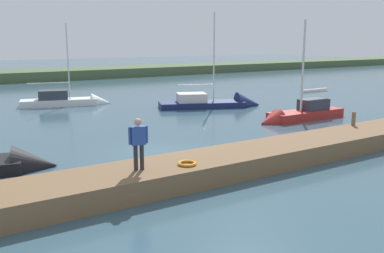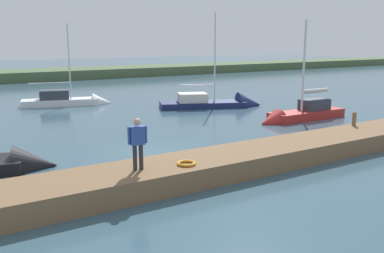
{
  "view_description": "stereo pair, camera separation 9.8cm",
  "coord_description": "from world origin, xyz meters",
  "px_view_note": "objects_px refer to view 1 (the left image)",
  "views": [
    {
      "loc": [
        8.58,
        16.47,
        4.99
      ],
      "look_at": [
        -1.39,
        0.77,
        1.19
      ],
      "focal_mm": 39.54,
      "sensor_mm": 36.0,
      "label": 1
    },
    {
      "loc": [
        8.5,
        16.53,
        4.99
      ],
      "look_at": [
        -1.39,
        0.77,
        1.19
      ],
      "focal_mm": 39.54,
      "sensor_mm": 36.0,
      "label": 2
    }
  ],
  "objects_px": {
    "mooring_post_near": "(354,119)",
    "sailboat_outer_mooring": "(70,103)",
    "life_ring_buoy": "(187,163)",
    "sailboat_far_left": "(298,117)",
    "person_on_dock": "(138,140)",
    "sailboat_inner_slip": "(219,104)"
  },
  "relations": [
    {
      "from": "sailboat_inner_slip",
      "to": "person_on_dock",
      "type": "xyz_separation_m",
      "value": [
        13.09,
        13.5,
        1.59
      ]
    },
    {
      "from": "mooring_post_near",
      "to": "person_on_dock",
      "type": "distance_m",
      "value": 12.47
    },
    {
      "from": "sailboat_inner_slip",
      "to": "person_on_dock",
      "type": "distance_m",
      "value": 18.87
    },
    {
      "from": "sailboat_inner_slip",
      "to": "person_on_dock",
      "type": "bearing_deg",
      "value": -112.31
    },
    {
      "from": "sailboat_outer_mooring",
      "to": "person_on_dock",
      "type": "bearing_deg",
      "value": -85.46
    },
    {
      "from": "sailboat_inner_slip",
      "to": "life_ring_buoy",
      "type": "bearing_deg",
      "value": -107.73
    },
    {
      "from": "life_ring_buoy",
      "to": "person_on_dock",
      "type": "bearing_deg",
      "value": -12.29
    },
    {
      "from": "life_ring_buoy",
      "to": "sailboat_outer_mooring",
      "type": "distance_m",
      "value": 20.95
    },
    {
      "from": "life_ring_buoy",
      "to": "person_on_dock",
      "type": "relative_size",
      "value": 0.38
    },
    {
      "from": "mooring_post_near",
      "to": "life_ring_buoy",
      "type": "bearing_deg",
      "value": 7.27
    },
    {
      "from": "mooring_post_near",
      "to": "sailboat_far_left",
      "type": "distance_m",
      "value": 5.81
    },
    {
      "from": "life_ring_buoy",
      "to": "sailboat_outer_mooring",
      "type": "relative_size",
      "value": 0.09
    },
    {
      "from": "sailboat_outer_mooring",
      "to": "sailboat_inner_slip",
      "type": "relative_size",
      "value": 0.88
    },
    {
      "from": "sailboat_outer_mooring",
      "to": "sailboat_inner_slip",
      "type": "distance_m",
      "value": 11.65
    },
    {
      "from": "life_ring_buoy",
      "to": "sailboat_far_left",
      "type": "bearing_deg",
      "value": -151.44
    },
    {
      "from": "mooring_post_near",
      "to": "sailboat_outer_mooring",
      "type": "bearing_deg",
      "value": -66.03
    },
    {
      "from": "life_ring_buoy",
      "to": "sailboat_far_left",
      "type": "distance_m",
      "value": 14.3
    },
    {
      "from": "mooring_post_near",
      "to": "sailboat_outer_mooring",
      "type": "relative_size",
      "value": 0.1
    },
    {
      "from": "sailboat_far_left",
      "to": "person_on_dock",
      "type": "height_order",
      "value": "sailboat_far_left"
    },
    {
      "from": "sailboat_far_left",
      "to": "sailboat_outer_mooring",
      "type": "bearing_deg",
      "value": -53.64
    },
    {
      "from": "sailboat_far_left",
      "to": "sailboat_inner_slip",
      "type": "height_order",
      "value": "sailboat_inner_slip"
    },
    {
      "from": "sailboat_far_left",
      "to": "person_on_dock",
      "type": "relative_size",
      "value": 3.99
    }
  ]
}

